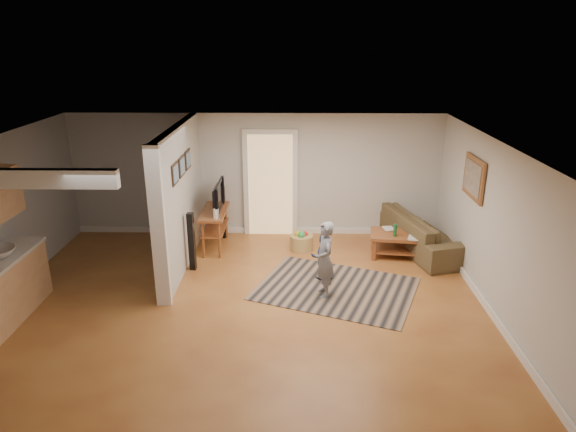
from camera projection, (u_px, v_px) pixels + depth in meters
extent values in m
plane|color=brown|center=(243.00, 302.00, 8.02)|extent=(7.50, 7.50, 0.00)
cube|color=beige|center=(256.00, 175.00, 10.43)|extent=(7.50, 0.04, 2.50)
cube|color=beige|center=(495.00, 228.00, 7.54)|extent=(0.04, 6.00, 2.50)
cube|color=white|center=(238.00, 144.00, 7.19)|extent=(7.50, 6.00, 0.04)
cube|color=beige|center=(181.00, 197.00, 8.99)|extent=(0.15, 3.10, 2.50)
cube|color=white|center=(158.00, 229.00, 7.53)|extent=(0.22, 0.10, 2.50)
cube|color=white|center=(257.00, 230.00, 10.80)|extent=(7.50, 0.04, 0.12)
cube|color=white|center=(482.00, 300.00, 7.94)|extent=(0.04, 6.00, 0.12)
cube|color=#D8B272|center=(271.00, 185.00, 10.44)|extent=(0.90, 0.06, 2.10)
cube|color=black|center=(175.00, 174.00, 8.18)|extent=(0.03, 0.40, 0.34)
cube|color=black|center=(182.00, 166.00, 8.65)|extent=(0.03, 0.40, 0.34)
cube|color=black|center=(188.00, 159.00, 9.12)|extent=(0.03, 0.40, 0.34)
cube|color=brown|center=(474.00, 178.00, 8.32)|extent=(0.04, 0.90, 0.68)
cube|color=black|center=(336.00, 288.00, 8.42)|extent=(2.96, 2.58, 0.01)
imported|color=#483E24|center=(421.00, 248.00, 10.04)|extent=(1.53, 2.55, 0.70)
cube|color=brown|center=(402.00, 235.00, 9.54)|extent=(1.23, 0.82, 0.06)
cube|color=silver|center=(402.00, 235.00, 9.54)|extent=(0.77, 0.49, 0.02)
cube|color=brown|center=(401.00, 249.00, 9.63)|extent=(1.12, 0.71, 0.03)
cube|color=brown|center=(374.00, 250.00, 9.43)|extent=(0.08, 0.08, 0.42)
cube|color=brown|center=(431.00, 253.00, 9.29)|extent=(0.08, 0.08, 0.42)
cube|color=brown|center=(374.00, 239.00, 9.93)|extent=(0.08, 0.08, 0.42)
cube|color=brown|center=(427.00, 242.00, 9.79)|extent=(0.08, 0.08, 0.42)
imported|color=#284993|center=(415.00, 232.00, 9.60)|extent=(0.22, 0.22, 0.20)
cylinder|color=#135628|center=(395.00, 230.00, 9.38)|extent=(0.06, 0.06, 0.23)
imported|color=#998C4C|center=(384.00, 230.00, 9.74)|extent=(0.22, 0.28, 0.02)
imported|color=#66594C|center=(408.00, 238.00, 9.34)|extent=(0.28, 0.33, 0.02)
cube|color=brown|center=(214.00, 212.00, 9.85)|extent=(0.47, 1.21, 0.05)
cube|color=brown|center=(215.00, 228.00, 9.96)|extent=(0.42, 1.11, 0.03)
cylinder|color=brown|center=(203.00, 239.00, 9.48)|extent=(0.05, 0.05, 0.75)
cylinder|color=brown|center=(211.00, 220.00, 10.47)|extent=(0.05, 0.05, 0.75)
cylinder|color=brown|center=(219.00, 239.00, 9.48)|extent=(0.05, 0.05, 0.75)
cylinder|color=brown|center=(226.00, 220.00, 10.46)|extent=(0.05, 0.05, 0.75)
imported|color=black|center=(215.00, 210.00, 9.84)|extent=(0.14, 0.98, 0.56)
cylinder|color=white|center=(216.00, 214.00, 9.38)|extent=(0.10, 0.10, 0.18)
cube|color=black|center=(192.00, 242.00, 8.96)|extent=(0.12, 0.12, 1.06)
cube|color=black|center=(223.00, 212.00, 10.40)|extent=(0.12, 0.12, 1.09)
cylinder|color=#A28346|center=(301.00, 242.00, 9.93)|extent=(0.45, 0.45, 0.29)
sphere|color=red|center=(305.00, 235.00, 9.91)|extent=(0.14, 0.14, 0.14)
sphere|color=gold|center=(298.00, 234.00, 9.89)|extent=(0.14, 0.14, 0.14)
sphere|color=green|center=(302.00, 235.00, 9.81)|extent=(0.14, 0.14, 0.14)
imported|color=slate|center=(324.00, 295.00, 8.23)|extent=(0.38, 0.50, 1.24)
imported|color=#222C46|center=(322.00, 278.00, 8.79)|extent=(0.40, 0.32, 0.80)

